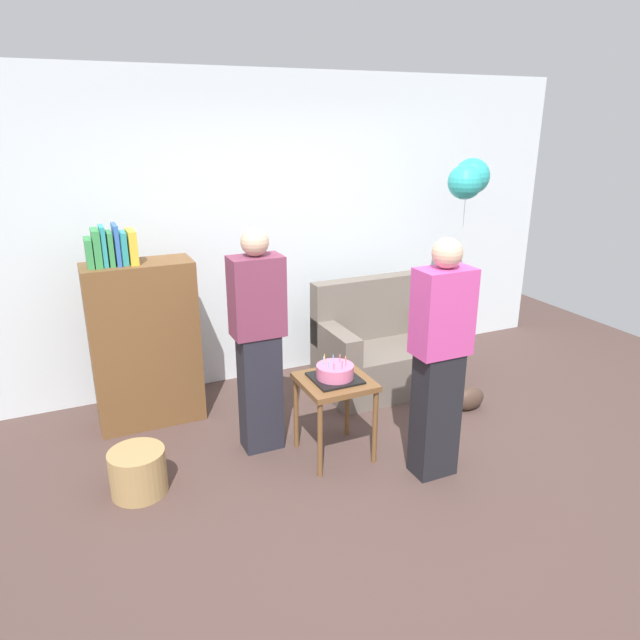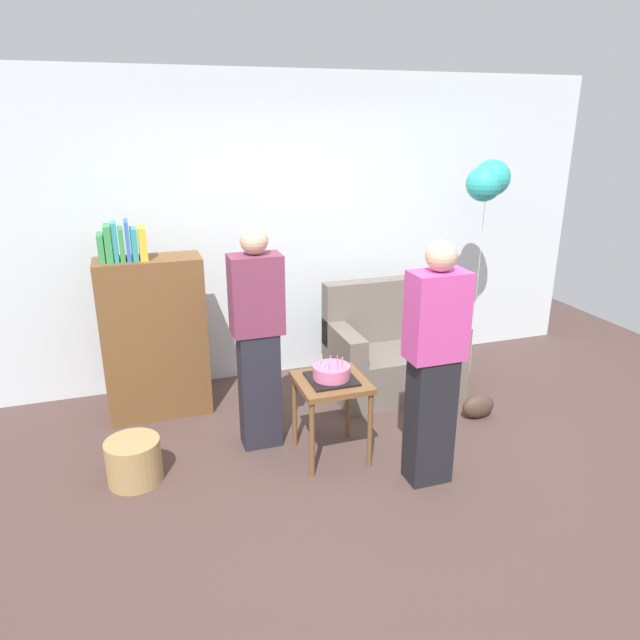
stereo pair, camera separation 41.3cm
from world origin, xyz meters
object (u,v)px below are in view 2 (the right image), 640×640
object	(u,v)px
bookshelf	(154,335)
handbag	(478,406)
birthday_cake	(331,373)
person_holding_cake	(434,365)
side_table	(331,392)
balloon_bunch	(488,181)
wicker_basket	(134,461)
couch	(391,353)
person_blowing_candles	(258,339)

from	to	relation	value
bookshelf	handbag	size ratio (longest dim) A/B	5.69
birthday_cake	person_holding_cake	distance (m)	0.73
bookshelf	side_table	bearing A→B (deg)	-43.73
bookshelf	balloon_bunch	xyz separation A→B (m)	(2.84, -0.18, 1.12)
person_holding_cake	balloon_bunch	world-z (taller)	balloon_bunch
side_table	birthday_cake	xyz separation A→B (m)	(0.00, 0.00, 0.14)
wicker_basket	balloon_bunch	world-z (taller)	balloon_bunch
couch	handbag	distance (m)	0.89
person_blowing_candles	balloon_bunch	world-z (taller)	balloon_bunch
person_blowing_candles	balloon_bunch	size ratio (longest dim) A/B	0.82
bookshelf	side_table	distance (m)	1.56
handbag	bookshelf	bearing A→B (deg)	159.13
wicker_basket	handbag	xyz separation A→B (m)	(2.67, 0.03, -0.05)
person_holding_cake	wicker_basket	world-z (taller)	person_holding_cake
person_holding_cake	bookshelf	bearing A→B (deg)	-37.63
couch	wicker_basket	distance (m)	2.36
couch	birthday_cake	bearing A→B (deg)	-134.90
birthday_cake	balloon_bunch	bearing A→B (deg)	27.39
side_table	couch	bearing A→B (deg)	45.10
person_holding_cake	balloon_bunch	size ratio (longest dim) A/B	0.82
person_blowing_candles	handbag	size ratio (longest dim) A/B	5.82
person_holding_cake	handbag	world-z (taller)	person_holding_cake
side_table	wicker_basket	size ratio (longest dim) A/B	1.65
bookshelf	person_holding_cake	world-z (taller)	person_holding_cake
wicker_basket	handbag	distance (m)	2.67
bookshelf	birthday_cake	distance (m)	1.55
birthday_cake	balloon_bunch	xyz separation A→B (m)	(1.72, 0.89, 1.16)
wicker_basket	handbag	world-z (taller)	wicker_basket
side_table	handbag	world-z (taller)	side_table
birthday_cake	handbag	xyz separation A→B (m)	(1.32, 0.14, -0.54)
birthday_cake	balloon_bunch	size ratio (longest dim) A/B	0.16
couch	person_blowing_candles	world-z (taller)	person_blowing_candles
person_blowing_candles	person_holding_cake	xyz separation A→B (m)	(0.95, -0.80, 0.00)
bookshelf	person_holding_cake	distance (m)	2.26
person_holding_cake	wicker_basket	distance (m)	2.07
birthday_cake	person_blowing_candles	xyz separation A→B (m)	(-0.44, 0.32, 0.19)
couch	birthday_cake	distance (m)	1.27
couch	birthday_cake	xyz separation A→B (m)	(-0.87, -0.87, 0.30)
birthday_cake	wicker_basket	size ratio (longest dim) A/B	0.89
handbag	person_blowing_candles	bearing A→B (deg)	174.15
couch	person_blowing_candles	distance (m)	1.51
wicker_basket	bookshelf	bearing A→B (deg)	76.32
bookshelf	handbag	bearing A→B (deg)	-20.87
person_blowing_candles	wicker_basket	bearing A→B (deg)	-178.68
couch	balloon_bunch	xyz separation A→B (m)	(0.85, 0.02, 1.46)
bookshelf	person_blowing_candles	xyz separation A→B (m)	(0.68, -0.75, 0.15)
side_table	birthday_cake	distance (m)	0.14
person_blowing_candles	wicker_basket	size ratio (longest dim) A/B	4.53
birthday_cake	wicker_basket	bearing A→B (deg)	175.13
couch	handbag	bearing A→B (deg)	-58.71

